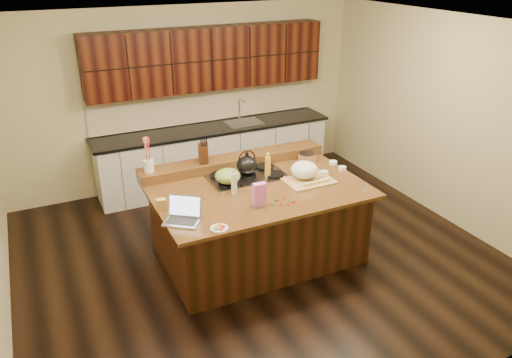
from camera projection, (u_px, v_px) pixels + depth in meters
name	position (u px, v px, depth m)	size (l,w,h in m)	color
room	(258.00, 152.00, 5.52)	(5.52, 5.02, 2.72)	black
island	(258.00, 222.00, 5.89)	(2.40, 1.60, 0.92)	black
back_ledge	(234.00, 161.00, 6.25)	(2.40, 0.30, 0.12)	black
cooktop	(247.00, 176.00, 5.94)	(0.92, 0.52, 0.05)	gray
back_counter	(213.00, 123.00, 7.62)	(3.70, 0.66, 2.40)	silver
kettle	(247.00, 165.00, 5.88)	(0.25, 0.25, 0.22)	black
green_bowl	(228.00, 176.00, 5.67)	(0.30, 0.30, 0.16)	olive
laptop	(183.00, 214.00, 4.97)	(0.44, 0.42, 0.24)	#B7B7BC
oil_bottle	(268.00, 168.00, 5.87)	(0.07, 0.07, 0.27)	gold
vinegar_bottle	(234.00, 184.00, 5.48)	(0.06, 0.06, 0.25)	silver
wooden_tray	(305.00, 172.00, 5.83)	(0.56, 0.45, 0.23)	tan
ramekin_a	(324.00, 173.00, 6.01)	(0.10, 0.10, 0.04)	white
ramekin_b	(342.00, 168.00, 6.14)	(0.10, 0.10, 0.04)	white
ramekin_c	(333.00, 163.00, 6.30)	(0.10, 0.10, 0.04)	white
strainer_bowl	(308.00, 158.00, 6.39)	(0.24, 0.24, 0.09)	#996B3F
kitchen_timer	(366.00, 185.00, 5.66)	(0.08, 0.08, 0.07)	silver
pink_bag	(259.00, 195.00, 5.24)	(0.14, 0.07, 0.26)	pink
candy_plate	(219.00, 228.00, 4.84)	(0.18, 0.18, 0.01)	white
package_box	(161.00, 205.00, 5.16)	(0.09, 0.07, 0.13)	gold
utensil_crock	(149.00, 166.00, 5.78)	(0.12, 0.12, 0.14)	white
knife_block	(203.00, 153.00, 6.03)	(0.11, 0.18, 0.22)	black
gumdrop_0	(288.00, 205.00, 5.28)	(0.02, 0.02, 0.02)	red
gumdrop_1	(275.00, 200.00, 5.39)	(0.02, 0.02, 0.02)	#198C26
gumdrop_2	(293.00, 203.00, 5.33)	(0.02, 0.02, 0.02)	red
gumdrop_3	(275.00, 205.00, 5.27)	(0.02, 0.02, 0.02)	#198C26
gumdrop_4	(294.00, 201.00, 5.35)	(0.02, 0.02, 0.02)	red
gumdrop_5	(265.00, 210.00, 5.17)	(0.02, 0.02, 0.02)	#198C26
gumdrop_6	(277.00, 200.00, 5.38)	(0.02, 0.02, 0.02)	red
gumdrop_7	(259.00, 208.00, 5.21)	(0.02, 0.02, 0.02)	#198C26
gumdrop_8	(281.00, 204.00, 5.29)	(0.02, 0.02, 0.02)	red
gumdrop_9	(289.00, 201.00, 5.36)	(0.02, 0.02, 0.02)	#198C26
gumdrop_10	(284.00, 198.00, 5.42)	(0.02, 0.02, 0.02)	red
gumdrop_11	(272.00, 204.00, 5.29)	(0.02, 0.02, 0.02)	#198C26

